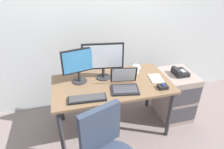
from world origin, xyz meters
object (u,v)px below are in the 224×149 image
keyboard (87,98)px  laptop (124,84)px  trackball_mouse (163,87)px  desk_phone (180,72)px  coffee_mug (136,69)px  file_cabinet (175,95)px  paper_notepad (156,78)px  monitor_main (103,58)px  monitor_side (78,64)px

keyboard → laptop: 0.47m
trackball_mouse → desk_phone: bearing=35.0°
desk_phone → laptop: 0.83m
laptop → coffee_mug: 0.41m
file_cabinet → paper_notepad: size_ratio=3.34×
paper_notepad → monitor_main: bearing=163.1°
monitor_side → keyboard: 0.45m
keyboard → coffee_mug: bearing=31.1°
desk_phone → monitor_main: monitor_main is taller
desk_phone → trackball_mouse: desk_phone is taller
monitor_side → trackball_mouse: monitor_side is taller
monitor_side → coffee_mug: 0.77m
coffee_mug → paper_notepad: 0.29m
coffee_mug → desk_phone: bearing=-16.3°
keyboard → paper_notepad: keyboard is taller
file_cabinet → keyboard: keyboard is taller
monitor_side → paper_notepad: size_ratio=2.06×
monitor_main → laptop: 0.41m
monitor_main → paper_notepad: (0.63, -0.19, -0.26)m
file_cabinet → monitor_main: 1.20m
trackball_mouse → paper_notepad: size_ratio=0.53×
monitor_side → paper_notepad: monitor_side is taller
file_cabinet → laptop: (-0.82, -0.17, 0.42)m
monitor_side → monitor_main: bearing=3.5°
desk_phone → monitor_side: size_ratio=0.47×
keyboard → coffee_mug: 0.84m
monitor_main → paper_notepad: size_ratio=2.40×
monitor_main → keyboard: monitor_main is taller
file_cabinet → laptop: laptop is taller
coffee_mug → paper_notepad: size_ratio=0.53×
desk_phone → monitor_main: (-1.00, 0.14, 0.25)m
monitor_main → trackball_mouse: (0.62, -0.41, -0.25)m
coffee_mug → paper_notepad: (0.19, -0.21, -0.05)m
file_cabinet → monitor_main: (-1.01, 0.12, 0.63)m
monitor_main → coffee_mug: size_ratio=4.52×
desk_phone → monitor_main: 1.04m
file_cabinet → monitor_main: size_ratio=1.39×
laptop → monitor_main: bearing=122.2°
desk_phone → paper_notepad: 0.37m
keyboard → paper_notepad: 0.93m
monitor_main → trackball_mouse: size_ratio=4.55×
file_cabinet → paper_notepad: paper_notepad is taller
file_cabinet → laptop: size_ratio=1.95×
desk_phone → coffee_mug: coffee_mug is taller
paper_notepad → monitor_side: bearing=169.5°
monitor_main → paper_notepad: monitor_main is taller
monitor_side → keyboard: size_ratio=1.02×
laptop → trackball_mouse: size_ratio=3.23×
file_cabinet → paper_notepad: (-0.38, -0.07, 0.37)m
file_cabinet → coffee_mug: (-0.56, 0.15, 0.42)m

